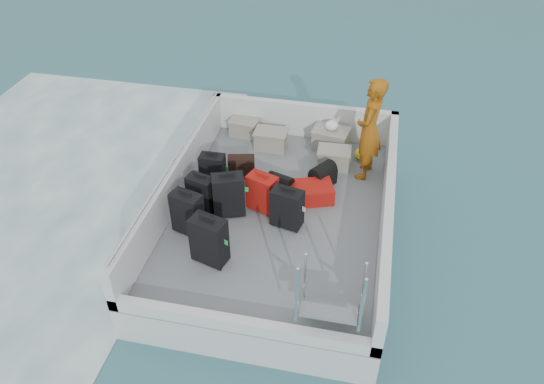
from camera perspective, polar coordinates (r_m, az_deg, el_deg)
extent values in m
plane|color=#16454D|center=(9.13, 0.62, -5.05)|extent=(160.00, 160.00, 0.00)
plane|color=white|center=(10.90, -24.93, -0.98)|extent=(10.00, 10.00, 0.00)
cube|color=silver|center=(8.93, 0.63, -3.64)|extent=(3.60, 5.00, 0.60)
cube|color=slate|center=(8.72, 0.65, -2.11)|extent=(3.30, 4.70, 0.02)
cube|color=silver|center=(8.93, -10.28, 1.18)|extent=(0.14, 5.00, 0.70)
cube|color=silver|center=(8.41, 12.30, -1.78)|extent=(0.14, 5.00, 0.70)
cube|color=silver|center=(10.49, 3.35, 7.80)|extent=(3.60, 0.14, 0.70)
cube|color=silver|center=(7.00, -3.46, -14.03)|extent=(3.60, 0.14, 0.20)
cylinder|color=silver|center=(8.70, -10.57, 3.29)|extent=(0.04, 4.80, 0.04)
cube|color=black|center=(8.21, -9.07, -2.29)|extent=(0.53, 0.39, 0.73)
cube|color=black|center=(8.62, -7.59, -0.22)|extent=(0.49, 0.35, 0.65)
cube|color=black|center=(9.16, -6.38, 2.31)|extent=(0.42, 0.26, 0.61)
cube|color=black|center=(7.68, -6.78, -5.23)|extent=(0.57, 0.42, 0.77)
cube|color=black|center=(8.47, -4.71, -0.39)|extent=(0.58, 0.46, 0.74)
cube|color=#B41B0D|center=(8.57, -1.07, -0.12)|extent=(0.54, 0.43, 0.65)
cube|color=black|center=(8.25, 1.63, -1.79)|extent=(0.53, 0.38, 0.67)
cube|color=#B41B0D|center=(8.90, 4.19, -0.05)|extent=(0.84, 0.69, 0.29)
cube|color=gray|center=(10.58, -2.99, 6.88)|extent=(0.57, 0.43, 0.31)
cube|color=gray|center=(10.15, -0.11, 5.59)|extent=(0.58, 0.40, 0.35)
cube|color=gray|center=(10.20, 6.31, 5.64)|extent=(0.70, 0.54, 0.38)
cube|color=gray|center=(9.71, 6.66, 3.60)|extent=(0.57, 0.41, 0.34)
ellipsoid|color=yellow|center=(10.02, 9.67, 4.09)|extent=(0.28, 0.26, 0.22)
ellipsoid|color=white|center=(10.05, 6.42, 6.99)|extent=(0.24, 0.24, 0.18)
imported|color=orange|center=(9.18, 10.44, 6.64)|extent=(0.55, 0.75, 1.85)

